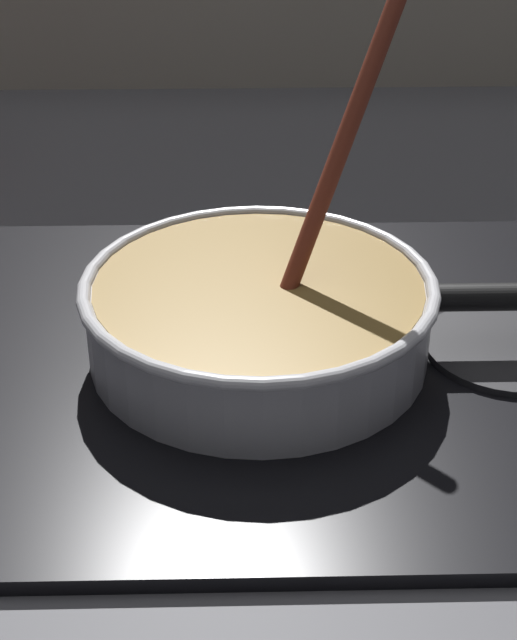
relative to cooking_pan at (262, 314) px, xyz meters
name	(u,v)px	position (x,y,z in m)	size (l,w,h in m)	color
ground	(188,435)	(-0.06, -0.06, -0.07)	(2.40, 1.60, 0.04)	#4C4C51
hob_plate	(258,360)	(0.00, 0.00, -0.04)	(0.56, 0.48, 0.01)	black
burner_ring	(258,349)	(0.00, 0.00, -0.03)	(0.17, 0.17, 0.01)	#592D0C
spare_burner	(508,347)	(0.20, 0.00, -0.03)	(0.13, 0.13, 0.01)	#262628
cooking_pan	(262,314)	(0.00, 0.00, 0.00)	(0.45, 0.28, 0.28)	silver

